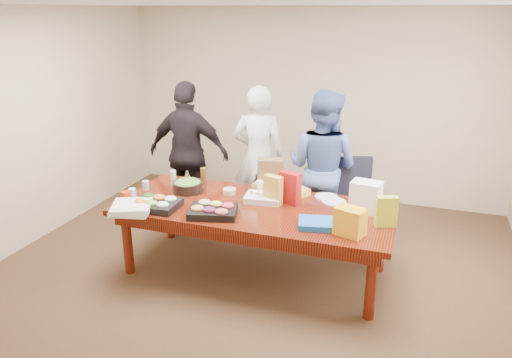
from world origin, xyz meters
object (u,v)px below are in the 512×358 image
at_px(office_chair, 350,205).
at_px(person_right, 322,168).
at_px(conference_table, 255,239).
at_px(person_center, 259,157).
at_px(salad_bowl, 188,187).
at_px(sheet_cake, 263,198).

height_order(office_chair, person_right, person_right).
bearing_deg(conference_table, office_chair, 49.57).
bearing_deg(office_chair, person_right, 161.61).
distance_m(office_chair, person_center, 1.28).
xyz_separation_m(person_center, salad_bowl, (-0.47, -1.03, -0.09)).
distance_m(office_chair, person_right, 0.54).
height_order(conference_table, person_center, person_center).
distance_m(conference_table, salad_bowl, 0.96).
relative_size(office_chair, person_center, 0.55).
bearing_deg(person_right, person_center, 0.17).
bearing_deg(office_chair, sheet_cake, -150.41).
distance_m(conference_table, person_right, 1.22).
bearing_deg(person_center, sheet_cake, 104.07).
bearing_deg(person_right, office_chair, -168.22).
bearing_deg(salad_bowl, conference_table, -11.27).
bearing_deg(salad_bowl, person_right, 31.93).
relative_size(office_chair, person_right, 0.54).
bearing_deg(office_chair, conference_table, -146.44).
bearing_deg(salad_bowl, office_chair, 25.84).
relative_size(office_chair, sheet_cake, 2.64).
bearing_deg(person_right, sheet_cake, 75.83).
xyz_separation_m(office_chair, person_right, (-0.35, 0.01, 0.42)).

